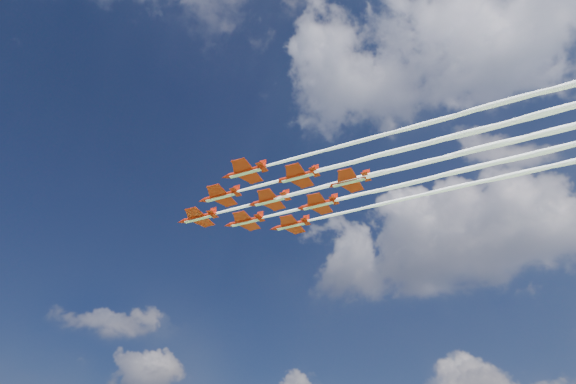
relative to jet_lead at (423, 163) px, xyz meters
The scene contains 8 objects.
jet_lead is the anchor object (origin of this frame).
jet_row2_port 12.19m from the jet_lead, 26.05° to the right, with size 124.26×19.24×2.84m.
jet_row2_starb 12.19m from the jet_lead, 38.98° to the left, with size 124.26×19.24×2.84m.
jet_row3_port 24.37m from the jet_lead, 26.05° to the right, with size 124.26×19.24×2.84m.
jet_row3_centre 20.55m from the jet_lead, ahead, with size 124.26×19.24×2.84m.
jet_row3_starb 24.37m from the jet_lead, 38.98° to the left, with size 124.26×19.24×2.84m.
jet_row4_port 31.51m from the jet_lead, ahead, with size 124.26×19.24×2.84m.
jet_row4_starb 31.51m from the jet_lead, 18.46° to the left, with size 124.26×19.24×2.84m.
Camera 1 is at (60.26, -99.91, 5.58)m, focal length 35.00 mm.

